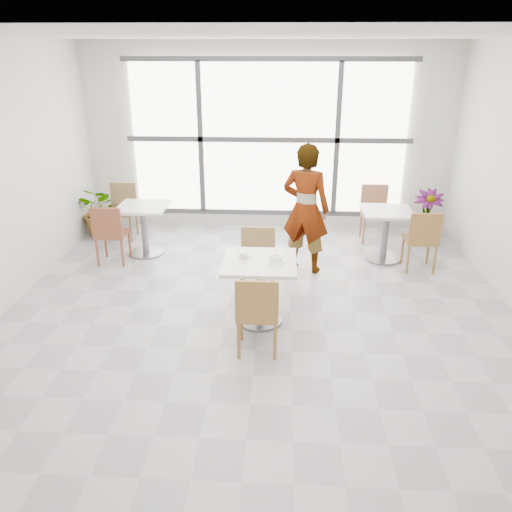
# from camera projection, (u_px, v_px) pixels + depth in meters

# --- Properties ---
(floor) EXTENTS (7.00, 7.00, 0.00)m
(floor) POSITION_uv_depth(u_px,v_px,m) (257.00, 329.00, 5.78)
(floor) COLOR #9E9EA5
(floor) RESTS_ON ground
(ceiling) EXTENTS (7.00, 7.00, 0.00)m
(ceiling) POSITION_uv_depth(u_px,v_px,m) (258.00, 36.00, 4.64)
(ceiling) COLOR white
(ceiling) RESTS_ON ground
(wall_back) EXTENTS (6.00, 0.00, 6.00)m
(wall_back) POSITION_uv_depth(u_px,v_px,m) (269.00, 139.00, 8.44)
(wall_back) COLOR silver
(wall_back) RESTS_ON ground
(wall_front) EXTENTS (6.00, 0.00, 6.00)m
(wall_front) POSITION_uv_depth(u_px,v_px,m) (211.00, 454.00, 1.98)
(wall_front) COLOR silver
(wall_front) RESTS_ON ground
(window) EXTENTS (4.60, 0.07, 2.52)m
(window) POSITION_uv_depth(u_px,v_px,m) (268.00, 139.00, 8.38)
(window) COLOR white
(window) RESTS_ON ground
(main_table) EXTENTS (0.80, 0.80, 0.75)m
(main_table) POSITION_uv_depth(u_px,v_px,m) (260.00, 280.00, 5.74)
(main_table) COLOR silver
(main_table) RESTS_ON ground
(chair_near) EXTENTS (0.42, 0.42, 0.87)m
(chair_near) POSITION_uv_depth(u_px,v_px,m) (257.00, 310.00, 5.13)
(chair_near) COLOR olive
(chair_near) RESTS_ON ground
(chair_far) EXTENTS (0.42, 0.42, 0.87)m
(chair_far) POSITION_uv_depth(u_px,v_px,m) (258.00, 258.00, 6.37)
(chair_far) COLOR olive
(chair_far) RESTS_ON ground
(oatmeal_bowl) EXTENTS (0.21, 0.21, 0.09)m
(oatmeal_bowl) POSITION_uv_depth(u_px,v_px,m) (276.00, 258.00, 5.62)
(oatmeal_bowl) COLOR white
(oatmeal_bowl) RESTS_ON main_table
(coffee_cup) EXTENTS (0.16, 0.13, 0.07)m
(coffee_cup) POSITION_uv_depth(u_px,v_px,m) (243.00, 255.00, 5.72)
(coffee_cup) COLOR silver
(coffee_cup) RESTS_ON main_table
(person) EXTENTS (0.74, 0.60, 1.77)m
(person) POSITION_uv_depth(u_px,v_px,m) (306.00, 209.00, 6.96)
(person) COLOR black
(person) RESTS_ON ground
(bg_table_left) EXTENTS (0.70, 0.70, 0.75)m
(bg_table_left) POSITION_uv_depth(u_px,v_px,m) (144.00, 223.00, 7.66)
(bg_table_left) COLOR white
(bg_table_left) RESTS_ON ground
(bg_table_right) EXTENTS (0.70, 0.70, 0.75)m
(bg_table_right) POSITION_uv_depth(u_px,v_px,m) (385.00, 228.00, 7.46)
(bg_table_right) COLOR silver
(bg_table_right) RESTS_ON ground
(bg_chair_left_near) EXTENTS (0.42, 0.42, 0.87)m
(bg_chair_left_near) POSITION_uv_depth(u_px,v_px,m) (110.00, 231.00, 7.29)
(bg_chair_left_near) COLOR brown
(bg_chair_left_near) RESTS_ON ground
(bg_chair_left_far) EXTENTS (0.42, 0.42, 0.87)m
(bg_chair_left_far) POSITION_uv_depth(u_px,v_px,m) (123.00, 207.00, 8.36)
(bg_chair_left_far) COLOR olive
(bg_chair_left_far) RESTS_ON ground
(bg_chair_right_near) EXTENTS (0.42, 0.42, 0.87)m
(bg_chair_right_near) POSITION_uv_depth(u_px,v_px,m) (422.00, 237.00, 7.06)
(bg_chair_right_near) COLOR olive
(bg_chair_right_near) RESTS_ON ground
(bg_chair_right_far) EXTENTS (0.42, 0.42, 0.87)m
(bg_chair_right_far) POSITION_uv_depth(u_px,v_px,m) (374.00, 209.00, 8.25)
(bg_chair_right_far) COLOR #A26A4F
(bg_chair_right_far) RESTS_ON ground
(plant_left) EXTENTS (0.93, 0.87, 0.83)m
(plant_left) POSITION_uv_depth(u_px,v_px,m) (101.00, 211.00, 8.44)
(plant_left) COLOR #5D8946
(plant_left) RESTS_ON ground
(plant_right) EXTENTS (0.56, 0.56, 0.84)m
(plant_right) POSITION_uv_depth(u_px,v_px,m) (426.00, 217.00, 8.15)
(plant_right) COLOR #44703A
(plant_right) RESTS_ON ground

